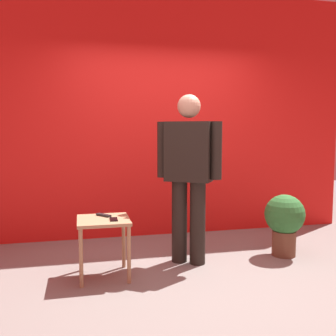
{
  "coord_description": "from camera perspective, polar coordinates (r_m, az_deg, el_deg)",
  "views": [
    {
      "loc": [
        -1.08,
        -3.38,
        1.38
      ],
      "look_at": [
        -0.16,
        0.55,
        0.99
      ],
      "focal_mm": 40.77,
      "sensor_mm": 36.0,
      "label": 1
    }
  ],
  "objects": [
    {
      "name": "standing_person",
      "position": [
        3.95,
        3.12,
        -0.29
      ],
      "size": [
        0.64,
        0.47,
        1.76
      ],
      "color": "black",
      "rests_on": "ground_plane"
    },
    {
      "name": "tv_remote",
      "position": [
        3.77,
        -9.59,
        -6.97
      ],
      "size": [
        0.14,
        0.16,
        0.02
      ],
      "primitive_type": "cube",
      "rotation": [
        0.0,
        0.0,
        0.7
      ],
      "color": "black",
      "rests_on": "side_table"
    },
    {
      "name": "side_table",
      "position": [
        3.69,
        -9.62,
        -8.91
      ],
      "size": [
        0.48,
        0.48,
        0.56
      ],
      "color": "tan",
      "rests_on": "ground_plane"
    },
    {
      "name": "potted_plant",
      "position": [
        4.46,
        17.02,
        -7.38
      ],
      "size": [
        0.44,
        0.44,
        0.69
      ],
      "color": "brown",
      "rests_on": "ground_plane"
    },
    {
      "name": "back_wall_red",
      "position": [
        5.1,
        -0.91,
        8.03
      ],
      "size": [
        5.22,
        0.12,
        3.22
      ],
      "primitive_type": "cube",
      "color": "red",
      "rests_on": "ground_plane"
    },
    {
      "name": "ground_plane",
      "position": [
        3.81,
        4.47,
        -15.82
      ],
      "size": [
        12.0,
        12.0,
        0.0
      ],
      "primitive_type": "plane",
      "color": "gray"
    },
    {
      "name": "cell_phone",
      "position": [
        3.61,
        -8.12,
        -7.6
      ],
      "size": [
        0.07,
        0.15,
        0.01
      ],
      "primitive_type": "cube",
      "rotation": [
        0.0,
        0.0,
        -0.03
      ],
      "color": "black",
      "rests_on": "side_table"
    }
  ]
}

